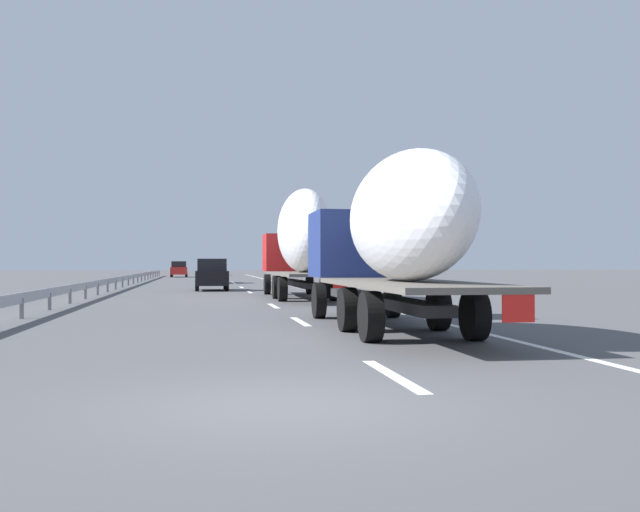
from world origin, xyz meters
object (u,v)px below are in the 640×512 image
Objects in this scene: truck_lead at (301,239)px; car_red_compact at (179,269)px; truck_trailing at (394,232)px; car_blue_sedan at (214,271)px; car_white_van at (209,269)px; car_black_suv at (212,275)px; road_sign at (301,255)px.

truck_lead reaches higher than car_red_compact.
truck_trailing reaches higher than car_blue_sedan.
car_white_van is 11.26m from car_red_compact.
car_black_suv is at bearing -175.99° from car_red_compact.
car_black_suv is 0.97× the size of car_red_compact.
truck_lead is 23.43m from road_sign.
car_white_van is 1.06× the size of car_black_suv.
truck_trailing reaches higher than car_red_compact.
car_red_compact is at bearing 17.49° from road_sign.
truck_lead is 4.18× the size of road_sign.
truck_lead is at bearing 0.00° from truck_trailing.
truck_trailing is at bearing -174.47° from car_red_compact.
road_sign is (-4.41, -6.47, 1.28)m from car_blue_sedan.
car_red_compact is at bearing 7.42° from car_blue_sedan.
car_black_suv is (-16.80, 0.47, -0.01)m from car_blue_sedan.
car_red_compact is 33.45m from road_sign.
truck_lead is 2.87× the size of car_blue_sedan.
car_black_suv is at bearing 19.55° from truck_lead.
truck_trailing is at bearing 175.56° from road_sign.
car_red_compact is (-10.67, 3.61, 0.02)m from car_white_van.
truck_trailing is at bearing -175.65° from car_blue_sedan.
car_black_suv is (27.55, 3.85, -1.40)m from truck_trailing.
car_white_van is 1.40× the size of road_sign.
car_blue_sedan is (27.63, 3.37, -1.75)m from truck_lead.
car_white_van is (65.75, 3.34, -1.79)m from truck_lead.
road_sign is (39.93, -3.10, -0.11)m from truck_trailing.
road_sign is at bearing -124.30° from car_blue_sedan.
truck_lead reaches higher than truck_trailing.
car_black_suv reaches higher than car_red_compact.
truck_lead is 27.89m from car_blue_sedan.
car_red_compact is (44.26, 3.10, -0.01)m from car_black_suv.
truck_lead is 2.99× the size of car_white_van.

